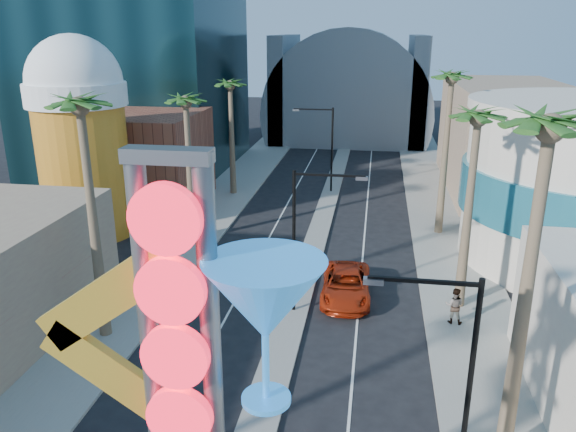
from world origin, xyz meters
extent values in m
cube|color=gray|center=(-9.50, 35.00, 0.07)|extent=(5.00, 100.00, 0.15)
cube|color=gray|center=(9.50, 35.00, 0.07)|extent=(5.00, 100.00, 0.15)
cube|color=gray|center=(0.00, 38.00, 0.07)|extent=(1.60, 84.00, 0.15)
cube|color=brown|center=(-16.00, 38.00, 4.00)|extent=(10.00, 10.00, 8.00)
cube|color=#91715E|center=(16.00, 48.00, 5.00)|extent=(10.00, 20.00, 10.00)
cylinder|color=#C47E1A|center=(-17.00, 30.00, 5.00)|extent=(6.40, 6.40, 10.00)
cylinder|color=white|center=(-17.00, 30.00, 10.40)|extent=(7.00, 7.00, 1.60)
sphere|color=white|center=(-17.00, 30.00, 11.20)|extent=(6.60, 6.60, 6.60)
cylinder|color=slate|center=(0.00, 72.00, 4.00)|extent=(22.00, 16.00, 22.00)
cube|color=slate|center=(-9.00, 72.00, 7.00)|extent=(2.00, 16.00, 14.00)
cube|color=slate|center=(9.00, 72.00, 7.00)|extent=(2.00, 16.00, 14.00)
cylinder|color=slate|center=(-0.70, 3.00, 6.50)|extent=(0.44, 0.44, 12.00)
cylinder|color=slate|center=(0.70, 3.00, 6.50)|extent=(0.44, 0.44, 12.00)
cube|color=slate|center=(0.00, 3.00, 12.40)|extent=(1.80, 0.50, 0.30)
cylinder|color=#F8162D|center=(0.00, 2.65, 11.20)|extent=(1.50, 0.25, 1.50)
cylinder|color=#F8162D|center=(0.00, 2.65, 9.65)|extent=(1.50, 0.25, 1.50)
cylinder|color=#F8162D|center=(0.00, 2.65, 8.10)|extent=(1.50, 0.25, 1.50)
cylinder|color=#F8162D|center=(0.00, 2.65, 6.55)|extent=(1.50, 0.25, 1.50)
cube|color=gold|center=(-1.60, 3.00, 9.20)|extent=(3.47, 0.25, 2.80)
cube|color=gold|center=(-1.60, 3.00, 7.20)|extent=(3.47, 0.25, 2.80)
cone|color=blue|center=(1.90, 3.00, 9.40)|extent=(2.60, 2.60, 1.80)
cylinder|color=blue|center=(1.90, 3.00, 7.80)|extent=(0.16, 0.16, 1.60)
cylinder|color=blue|center=(1.90, 3.00, 7.00)|extent=(1.10, 1.10, 0.12)
cylinder|color=black|center=(0.00, 20.00, 4.00)|extent=(0.18, 0.18, 8.00)
cube|color=black|center=(1.80, 20.00, 7.80)|extent=(3.60, 0.12, 0.12)
cube|color=slate|center=(3.40, 20.00, 7.70)|extent=(0.60, 0.25, 0.18)
cylinder|color=black|center=(0.00, 44.00, 4.00)|extent=(0.18, 0.18, 8.00)
cube|color=black|center=(-1.80, 44.00, 7.80)|extent=(3.60, 0.12, 0.12)
cube|color=slate|center=(-3.40, 44.00, 7.70)|extent=(0.60, 0.25, 0.18)
cylinder|color=black|center=(7.20, 8.00, 4.00)|extent=(0.18, 0.18, 8.00)
cube|color=black|center=(5.58, 8.00, 7.80)|extent=(3.24, 0.12, 0.12)
cube|color=slate|center=(4.14, 8.00, 7.70)|extent=(0.60, 0.25, 0.18)
cylinder|color=brown|center=(-9.00, 16.00, 5.75)|extent=(0.40, 0.40, 11.50)
sphere|color=#1E4517|center=(-9.00, 16.00, 11.50)|extent=(2.40, 2.40, 2.40)
cylinder|color=brown|center=(-9.00, 30.00, 5.00)|extent=(0.40, 0.40, 10.00)
sphere|color=#1E4517|center=(-9.00, 30.00, 10.00)|extent=(2.40, 2.40, 2.40)
cylinder|color=brown|center=(-9.00, 42.00, 5.00)|extent=(0.40, 0.40, 10.00)
sphere|color=#1E4517|center=(-9.00, 42.00, 10.00)|extent=(2.40, 2.40, 2.40)
cylinder|color=brown|center=(9.00, 10.00, 6.00)|extent=(0.40, 0.40, 12.00)
sphere|color=#1E4517|center=(9.00, 10.00, 12.00)|extent=(2.40, 2.40, 2.40)
cylinder|color=brown|center=(9.00, 22.00, 5.25)|extent=(0.40, 0.40, 10.50)
sphere|color=#1E4517|center=(9.00, 22.00, 10.50)|extent=(2.40, 2.40, 2.40)
cylinder|color=brown|center=(9.00, 34.00, 5.75)|extent=(0.40, 0.40, 11.50)
sphere|color=#1E4517|center=(9.00, 34.00, 11.50)|extent=(2.40, 2.40, 2.40)
imported|color=#B32A0D|center=(2.71, 22.13, 0.82)|extent=(2.93, 6.00, 1.64)
imported|color=gray|center=(8.45, 19.89, 1.12)|extent=(1.05, 0.88, 1.95)
camera|label=1|loc=(4.02, -7.25, 14.74)|focal=35.00mm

